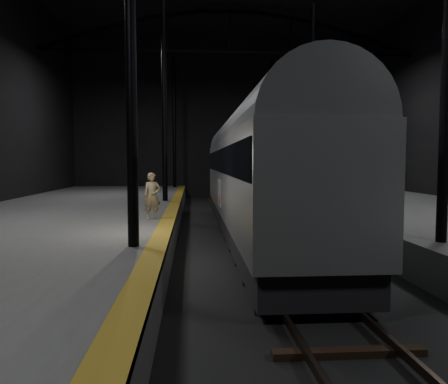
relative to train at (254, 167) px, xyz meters
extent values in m
plane|color=black|center=(0.00, -2.41, -2.78)|extent=(44.00, 44.00, 0.00)
cube|color=#4F4E4C|center=(-7.50, -2.41, -2.28)|extent=(9.00, 43.80, 1.00)
cube|color=olive|center=(-3.25, -2.41, -1.78)|extent=(0.50, 43.80, 0.01)
cube|color=#3F3328|center=(-0.72, -2.41, -2.61)|extent=(0.08, 43.00, 0.14)
cube|color=#3F3328|center=(0.72, -2.41, -2.61)|extent=(0.08, 43.00, 0.14)
cube|color=black|center=(0.00, -2.41, -2.72)|extent=(2.40, 42.00, 0.12)
cylinder|color=black|center=(-3.80, -6.41, 3.22)|extent=(0.26, 0.26, 10.00)
cylinder|color=black|center=(3.80, -6.41, 3.22)|extent=(0.26, 0.26, 10.00)
cylinder|color=black|center=(-3.80, 5.59, 3.22)|extent=(0.26, 0.26, 10.00)
cylinder|color=black|center=(3.80, 5.59, 3.22)|extent=(0.26, 0.26, 10.00)
cylinder|color=black|center=(-3.80, 17.59, 3.22)|extent=(0.26, 0.26, 10.00)
cylinder|color=black|center=(3.80, 17.59, 3.22)|extent=(0.26, 0.26, 10.00)
cube|color=black|center=(0.00, 11.59, 7.22)|extent=(23.60, 0.15, 0.18)
cube|color=#A2A5AA|center=(0.00, 0.00, -0.40)|extent=(2.71, 18.67, 2.80)
cube|color=black|center=(0.00, 0.00, -2.16)|extent=(2.47, 18.30, 0.79)
cube|color=black|center=(0.00, 0.00, 0.25)|extent=(2.76, 18.39, 0.84)
cylinder|color=slate|center=(0.00, 0.00, 1.00)|extent=(2.65, 18.49, 2.65)
cube|color=black|center=(0.00, -6.54, -2.50)|extent=(1.68, 2.05, 0.33)
cube|color=black|center=(0.00, 6.54, -2.50)|extent=(1.68, 2.05, 0.33)
cube|color=silver|center=(-1.38, -0.93, -0.96)|extent=(0.04, 0.70, 0.98)
cube|color=silver|center=(-1.38, 0.19, -0.96)|extent=(0.04, 0.70, 0.98)
cylinder|color=red|center=(-1.40, -0.77, -1.20)|extent=(0.03, 0.24, 0.24)
cylinder|color=red|center=(-1.40, 0.35, -1.20)|extent=(0.03, 0.24, 0.24)
imported|color=#98845D|center=(-3.80, -1.54, -0.97)|extent=(0.67, 0.51, 1.62)
camera|label=1|loc=(-2.39, -16.78, 0.22)|focal=35.00mm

